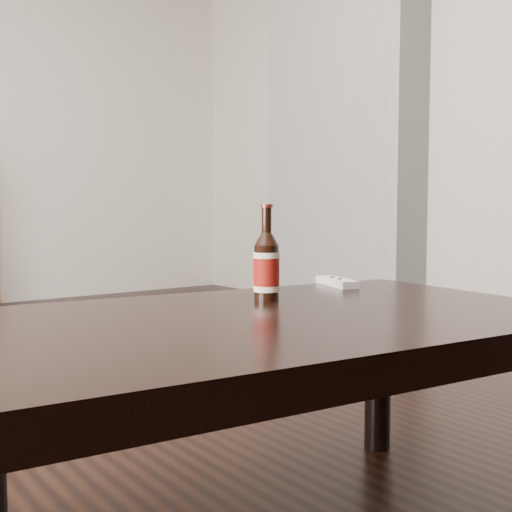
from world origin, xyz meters
TOP-DOWN VIEW (x-y plane):
  - floor at (0.00, 0.00)m, footprint 5.00×6.00m
  - chimney_breast at (2.35, 1.20)m, footprint 0.30×1.20m
  - coffee_table at (0.06, -0.79)m, footprint 1.35×0.90m
  - beer_bottle at (0.18, -0.66)m, footprint 0.08×0.08m
  - remote at (0.51, -0.55)m, footprint 0.11×0.18m

SIDE VIEW (x-z plane):
  - floor at x=0.00m, z-range -0.01..0.00m
  - coffee_table at x=0.06m, z-range 0.17..0.65m
  - remote at x=0.51m, z-range 0.47..0.49m
  - beer_bottle at x=0.18m, z-range 0.44..0.66m
  - chimney_breast at x=2.35m, z-range 0.00..2.70m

